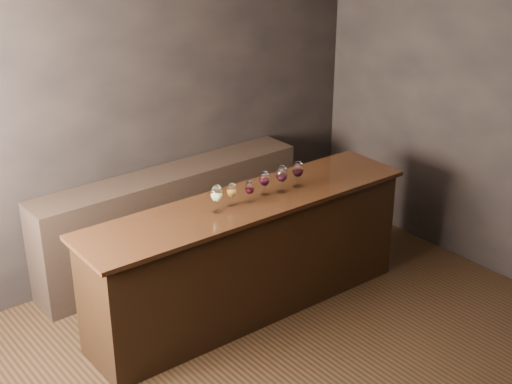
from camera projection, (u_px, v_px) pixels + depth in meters
room_shell at (261, 151)px, 4.26m from camera, size 5.02×4.52×2.81m
bar_counter at (249, 258)px, 5.77m from camera, size 2.75×0.66×0.96m
bar_top at (248, 202)px, 5.57m from camera, size 2.85×0.72×0.04m
back_bar_shelf at (171, 219)px, 6.46m from camera, size 2.58×0.40×0.93m
glass_white at (217, 195)px, 5.32m from camera, size 0.09×0.09×0.21m
glass_amber at (232, 191)px, 5.43m from camera, size 0.08×0.08×0.18m
glass_red_a at (250, 189)px, 5.49m from camera, size 0.07×0.07×0.17m
glass_red_b at (264, 180)px, 5.61m from camera, size 0.08×0.08×0.19m
glass_red_c at (282, 175)px, 5.65m from camera, size 0.09×0.09×0.22m
glass_red_d at (298, 170)px, 5.76m from camera, size 0.09×0.09×0.21m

